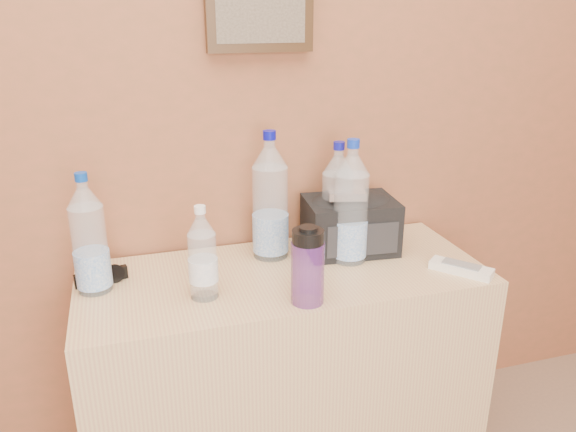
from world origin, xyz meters
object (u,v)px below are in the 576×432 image
Objects in this scene: pet_large_d at (351,209)px; pet_small at (203,258)px; foil_packet at (346,193)px; pet_large_b at (270,203)px; sunglasses at (101,277)px; ac_remote at (461,269)px; pet_large_c at (337,205)px; nalgene_bottle at (308,266)px; pet_large_a at (89,240)px; toiletry_bag at (350,222)px; dresser at (284,377)px.

pet_large_d is 1.46× the size of pet_small.
foil_packet is at bearing 86.55° from pet_large_d.
pet_small is at bearing -139.27° from pet_large_b.
sunglasses is 0.82× the size of ac_remote.
pet_large_b is 1.11× the size of pet_large_c.
pet_small is at bearing 157.28° from nalgene_bottle.
pet_small is (0.27, -0.12, -0.03)m from pet_large_a.
pet_large_c is 0.07m from toiletry_bag.
nalgene_bottle reaches higher than toiletry_bag.
sunglasses is 0.98m from ac_remote.
toiletry_bag is 2.50× the size of foil_packet.
toiletry_bag is (0.23, 0.10, 0.44)m from dresser.
pet_large_c is at bearing -170.18° from ac_remote.
pet_large_d is at bearing 7.07° from dresser.
pet_large_d is at bearing 12.90° from pet_small.
pet_small reaches higher than dresser.
pet_small is at bearing -135.48° from ac_remote.
nalgene_bottle is (0.01, -0.18, 0.45)m from dresser.
nalgene_bottle is 1.46× the size of sunglasses.
ac_remote is (0.46, 0.03, -0.09)m from nalgene_bottle.
pet_large_d is 2.11× the size of ac_remote.
pet_large_c is 0.33m from nalgene_bottle.
pet_small is at bearing -23.93° from pet_large_a.
pet_large_b is 0.22m from foil_packet.
pet_large_d is 0.71m from sunglasses.
pet_small is at bearing -158.33° from pet_large_c.
pet_large_a is 0.71m from foil_packet.
pet_large_c is at bearing 55.94° from nalgene_bottle.
pet_large_c is 1.67× the size of nalgene_bottle.
nalgene_bottle is at bearing -87.37° from dresser.
dresser is 0.58m from foil_packet.
pet_large_c is 2.43× the size of sunglasses.
pet_large_d reaches higher than pet_small.
pet_large_c is 0.05m from foil_packet.
pet_large_b is 2.71× the size of sunglasses.
nalgene_bottle is 1.90× the size of foil_packet.
pet_large_b is 0.50m from sunglasses.
dresser is 0.62m from sunglasses.
pet_large_d is at bearing 45.79° from nalgene_bottle.
pet_large_c is (0.69, 0.05, 0.01)m from pet_large_a.
nalgene_bottle is (0.01, -0.30, -0.07)m from pet_large_b.
foil_packet is (0.44, 0.14, 0.08)m from pet_small.
pet_large_a is 1.20× the size of toiletry_bag.
ac_remote is at bearing -29.09° from pet_large_b.
toiletry_bag is 0.11m from foil_packet.
toiletry_bag is at bearing -10.95° from sunglasses.
pet_large_b is (0.49, 0.08, 0.03)m from pet_large_a.
pet_large_c reaches higher than nalgene_bottle.
pet_large_c is at bearing 101.28° from pet_large_d.
pet_large_d is at bearing -93.45° from foil_packet.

